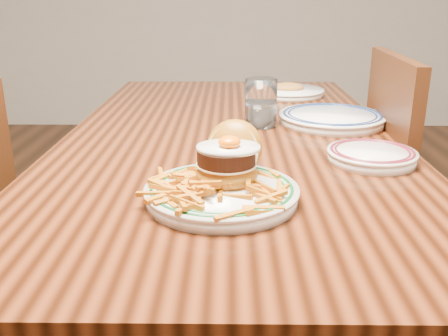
{
  "coord_description": "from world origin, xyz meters",
  "views": [
    {
      "loc": [
        -0.0,
        -1.26,
        1.1
      ],
      "look_at": [
        -0.01,
        -0.43,
        0.8
      ],
      "focal_mm": 40.0,
      "sensor_mm": 36.0,
      "label": 1
    }
  ],
  "objects_px": {
    "table": "(231,165)",
    "chair_right": "(425,213)",
    "main_plate": "(224,179)",
    "side_plate": "(372,155)"
  },
  "relations": [
    {
      "from": "table",
      "to": "side_plate",
      "type": "distance_m",
      "value": 0.4
    },
    {
      "from": "table",
      "to": "main_plate",
      "type": "relative_size",
      "value": 5.59
    },
    {
      "from": "table",
      "to": "chair_right",
      "type": "relative_size",
      "value": 1.69
    },
    {
      "from": "table",
      "to": "side_plate",
      "type": "height_order",
      "value": "side_plate"
    },
    {
      "from": "side_plate",
      "to": "table",
      "type": "bearing_deg",
      "value": 150.88
    },
    {
      "from": "table",
      "to": "side_plate",
      "type": "relative_size",
      "value": 8.27
    },
    {
      "from": "chair_right",
      "to": "main_plate",
      "type": "xyz_separation_m",
      "value": [
        -0.56,
        -0.48,
        0.28
      ]
    },
    {
      "from": "chair_right",
      "to": "main_plate",
      "type": "bearing_deg",
      "value": 43.06
    },
    {
      "from": "chair_right",
      "to": "table",
      "type": "bearing_deg",
      "value": 6.66
    },
    {
      "from": "chair_right",
      "to": "main_plate",
      "type": "relative_size",
      "value": 3.3
    }
  ]
}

